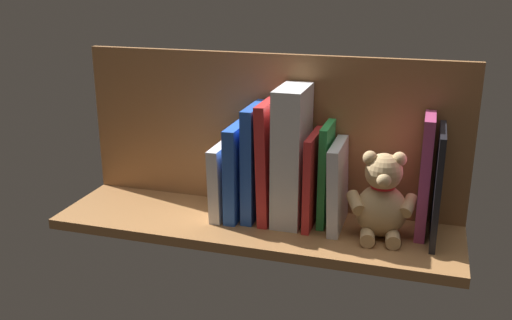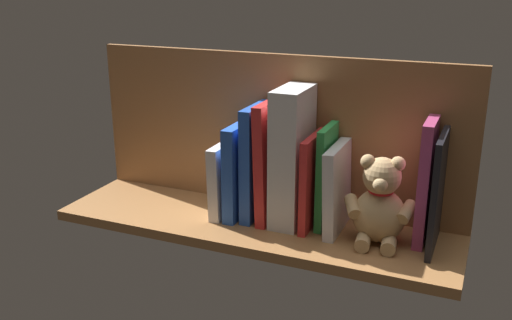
% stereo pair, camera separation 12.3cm
% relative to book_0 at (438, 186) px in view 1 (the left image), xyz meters
% --- Properties ---
extents(ground_plane, '(0.89, 0.26, 0.02)m').
position_rel_book_0_xyz_m(ground_plane, '(0.38, 0.02, -0.13)').
color(ground_plane, '#9E6B3D').
extents(shelf_back_panel, '(0.89, 0.02, 0.35)m').
position_rel_book_0_xyz_m(shelf_back_panel, '(0.38, -0.09, 0.06)').
color(shelf_back_panel, '#926037').
rests_on(shelf_back_panel, ground_plane).
extents(book_0, '(0.01, 0.15, 0.23)m').
position_rel_book_0_xyz_m(book_0, '(0.00, 0.00, 0.00)').
color(book_0, black).
rests_on(book_0, ground_plane).
extents(book_1, '(0.02, 0.11, 0.25)m').
position_rel_book_0_xyz_m(book_1, '(0.03, -0.02, 0.01)').
color(book_1, '#B23F72').
rests_on(book_1, ground_plane).
extents(teddy_bear, '(0.15, 0.13, 0.18)m').
position_rel_book_0_xyz_m(teddy_bear, '(0.11, 0.02, -0.04)').
color(teddy_bear, tan).
rests_on(teddy_bear, ground_plane).
extents(book_2, '(0.03, 0.14, 0.19)m').
position_rel_book_0_xyz_m(book_2, '(0.20, -0.00, -0.02)').
color(book_2, silver).
rests_on(book_2, ground_plane).
extents(book_3, '(0.02, 0.11, 0.22)m').
position_rel_book_0_xyz_m(book_3, '(0.23, -0.02, -0.01)').
color(book_3, green).
rests_on(book_3, ground_plane).
extents(book_4, '(0.02, 0.14, 0.20)m').
position_rel_book_0_xyz_m(book_4, '(0.26, -0.01, -0.02)').
color(book_4, red).
rests_on(book_4, ground_plane).
extents(dictionary_thick_white, '(0.06, 0.13, 0.30)m').
position_rel_book_0_xyz_m(dictionary_thick_white, '(0.30, -0.01, 0.03)').
color(dictionary_thick_white, silver).
rests_on(dictionary_thick_white, ground_plane).
extents(book_5, '(0.03, 0.14, 0.27)m').
position_rel_book_0_xyz_m(book_5, '(0.35, -0.01, 0.02)').
color(book_5, red).
rests_on(book_5, ground_plane).
extents(book_6, '(0.03, 0.13, 0.25)m').
position_rel_book_0_xyz_m(book_6, '(0.39, -0.01, 0.01)').
color(book_6, blue).
rests_on(book_6, ground_plane).
extents(book_7, '(0.03, 0.14, 0.21)m').
position_rel_book_0_xyz_m(book_7, '(0.42, -0.00, -0.01)').
color(book_7, blue).
rests_on(book_7, ground_plane).
extents(book_8, '(0.03, 0.15, 0.16)m').
position_rel_book_0_xyz_m(book_8, '(0.46, -0.00, -0.03)').
color(book_8, silver).
rests_on(book_8, ground_plane).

